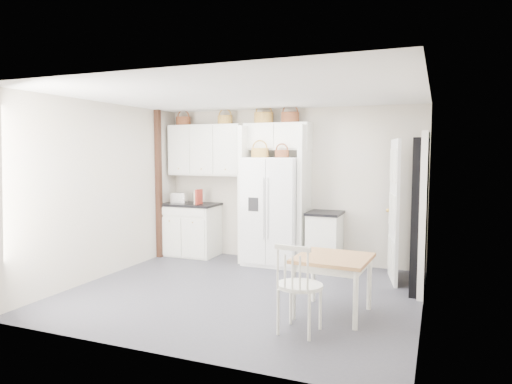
% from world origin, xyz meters
% --- Properties ---
extents(floor, '(4.50, 4.50, 0.00)m').
position_xyz_m(floor, '(0.00, 0.00, 0.00)').
color(floor, '#393941').
rests_on(floor, ground).
extents(ceiling, '(4.50, 4.50, 0.00)m').
position_xyz_m(ceiling, '(0.00, 0.00, 2.60)').
color(ceiling, white).
rests_on(ceiling, wall_back).
extents(wall_back, '(4.50, 0.00, 4.50)m').
position_xyz_m(wall_back, '(0.00, 2.00, 1.30)').
color(wall_back, beige).
rests_on(wall_back, floor).
extents(wall_left, '(0.00, 4.00, 4.00)m').
position_xyz_m(wall_left, '(-2.25, 0.00, 1.30)').
color(wall_left, beige).
rests_on(wall_left, floor).
extents(wall_right, '(0.00, 4.00, 4.00)m').
position_xyz_m(wall_right, '(2.25, 0.00, 1.30)').
color(wall_right, beige).
rests_on(wall_right, floor).
extents(refrigerator, '(0.92, 0.74, 1.78)m').
position_xyz_m(refrigerator, '(-0.15, 1.66, 0.89)').
color(refrigerator, white).
rests_on(refrigerator, floor).
extents(base_cab_left, '(0.98, 0.62, 0.90)m').
position_xyz_m(base_cab_left, '(-1.77, 1.70, 0.45)').
color(base_cab_left, white).
rests_on(base_cab_left, floor).
extents(base_cab_right, '(0.49, 0.59, 0.87)m').
position_xyz_m(base_cab_right, '(0.71, 1.70, 0.44)').
color(base_cab_right, white).
rests_on(base_cab_right, floor).
extents(dining_table, '(0.86, 0.86, 0.68)m').
position_xyz_m(dining_table, '(1.29, -0.37, 0.34)').
color(dining_table, '#A45D35').
rests_on(dining_table, floor).
extents(windsor_chair, '(0.52, 0.48, 0.99)m').
position_xyz_m(windsor_chair, '(1.09, -1.01, 0.49)').
color(windsor_chair, white).
rests_on(windsor_chair, floor).
extents(counter_left, '(1.02, 0.66, 0.04)m').
position_xyz_m(counter_left, '(-1.77, 1.70, 0.92)').
color(counter_left, black).
rests_on(counter_left, base_cab_left).
extents(counter_right, '(0.53, 0.63, 0.04)m').
position_xyz_m(counter_right, '(0.71, 1.70, 0.89)').
color(counter_right, black).
rests_on(counter_right, base_cab_right).
extents(toaster, '(0.29, 0.19, 0.19)m').
position_xyz_m(toaster, '(-1.96, 1.64, 1.04)').
color(toaster, silver).
rests_on(toaster, counter_left).
extents(cookbook_red, '(0.06, 0.18, 0.27)m').
position_xyz_m(cookbook_red, '(-1.55, 1.62, 1.08)').
color(cookbook_red, '#9E2D21').
rests_on(cookbook_red, counter_left).
extents(cookbook_cream, '(0.07, 0.17, 0.25)m').
position_xyz_m(cookbook_cream, '(-1.61, 1.62, 1.07)').
color(cookbook_cream, beige).
rests_on(cookbook_cream, counter_left).
extents(basket_upper_a, '(0.27, 0.27, 0.15)m').
position_xyz_m(basket_upper_a, '(-1.97, 1.83, 2.43)').
color(basket_upper_a, '#522E1C').
rests_on(basket_upper_a, upper_cabinet).
extents(basket_upper_c, '(0.27, 0.27, 0.15)m').
position_xyz_m(basket_upper_c, '(-1.13, 1.83, 2.43)').
color(basket_upper_c, brown).
rests_on(basket_upper_c, upper_cabinet).
extents(basket_bridge_a, '(0.33, 0.33, 0.18)m').
position_xyz_m(basket_bridge_a, '(-0.40, 1.83, 2.44)').
color(basket_bridge_a, brown).
rests_on(basket_bridge_a, bridge_cabinet).
extents(basket_bridge_b, '(0.30, 0.30, 0.17)m').
position_xyz_m(basket_bridge_b, '(0.07, 1.83, 2.44)').
color(basket_bridge_b, '#522E1C').
rests_on(basket_bridge_b, bridge_cabinet).
extents(basket_fridge_a, '(0.29, 0.29, 0.15)m').
position_xyz_m(basket_fridge_a, '(-0.37, 1.56, 1.86)').
color(basket_fridge_a, brown).
rests_on(basket_fridge_a, refrigerator).
extents(basket_fridge_b, '(0.23, 0.23, 0.12)m').
position_xyz_m(basket_fridge_b, '(0.02, 1.56, 1.84)').
color(basket_fridge_b, '#522E1C').
rests_on(basket_fridge_b, refrigerator).
extents(upper_cabinet, '(1.40, 0.34, 0.90)m').
position_xyz_m(upper_cabinet, '(-1.50, 1.83, 1.90)').
color(upper_cabinet, white).
rests_on(upper_cabinet, wall_back).
extents(bridge_cabinet, '(1.12, 0.34, 0.45)m').
position_xyz_m(bridge_cabinet, '(-0.15, 1.83, 2.12)').
color(bridge_cabinet, white).
rests_on(bridge_cabinet, wall_back).
extents(fridge_panel_left, '(0.08, 0.60, 2.30)m').
position_xyz_m(fridge_panel_left, '(-0.66, 1.70, 1.15)').
color(fridge_panel_left, white).
rests_on(fridge_panel_left, floor).
extents(fridge_panel_right, '(0.08, 0.60, 2.30)m').
position_xyz_m(fridge_panel_right, '(0.36, 1.70, 1.15)').
color(fridge_panel_right, white).
rests_on(fridge_panel_right, floor).
extents(trim_post, '(0.09, 0.09, 2.60)m').
position_xyz_m(trim_post, '(-2.20, 1.35, 1.30)').
color(trim_post, black).
rests_on(trim_post, floor).
extents(doorway_void, '(0.18, 0.85, 2.05)m').
position_xyz_m(doorway_void, '(2.16, 1.00, 1.02)').
color(doorway_void, black).
rests_on(doorway_void, floor).
extents(door_slab, '(0.21, 0.79, 2.05)m').
position_xyz_m(door_slab, '(1.80, 1.33, 1.02)').
color(door_slab, white).
rests_on(door_slab, floor).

